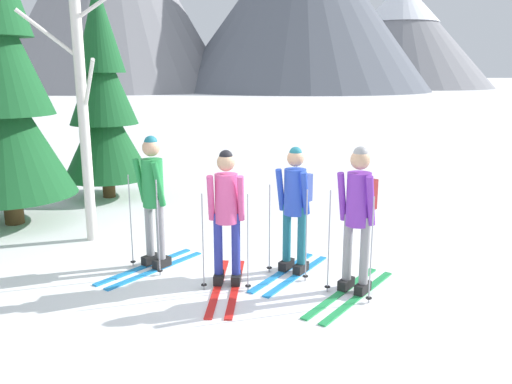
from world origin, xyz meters
The scene contains 8 objects.
ground_plane centered at (0.00, 0.00, 0.00)m, with size 400.00×400.00×0.00m, color white.
skier_in_green centered at (-1.29, 0.37, 1.00)m, with size 1.22×1.52×1.80m.
skier_in_pink centered at (-0.26, -0.18, 0.95)m, with size 0.61×1.76×1.70m.
skier_in_blue centered at (0.59, 0.24, 0.94)m, with size 1.10×1.52×1.68m.
skier_in_purple centered at (1.29, -0.39, 1.00)m, with size 1.29×1.64×1.78m.
pine_tree_far centered at (-3.12, 4.37, 1.99)m, with size 1.80×1.80×4.36m.
birch_tree_slender centered at (-2.54, 1.52, 2.13)m, with size 1.19×0.75×4.13m.
mountain_ridge_distant centered at (-1.41, 68.95, 12.01)m, with size 72.13×45.26×27.14m.
Camera 1 is at (0.21, -6.24, 2.61)m, focal length 36.26 mm.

